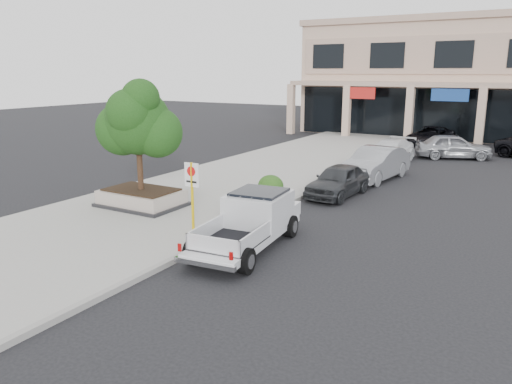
% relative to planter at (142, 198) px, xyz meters
% --- Properties ---
extents(ground, '(120.00, 120.00, 0.00)m').
position_rel_planter_xyz_m(ground, '(6.21, -2.31, -0.48)').
color(ground, black).
rests_on(ground, ground).
extents(sidewalk, '(8.00, 52.00, 0.15)m').
position_rel_planter_xyz_m(sidewalk, '(0.71, 3.69, -0.40)').
color(sidewalk, gray).
rests_on(sidewalk, ground).
extents(curb, '(0.20, 52.00, 0.15)m').
position_rel_planter_xyz_m(curb, '(4.66, 3.69, -0.40)').
color(curb, gray).
rests_on(curb, ground).
extents(planter, '(3.20, 2.20, 0.68)m').
position_rel_planter_xyz_m(planter, '(0.00, 0.00, 0.00)').
color(planter, black).
rests_on(planter, sidewalk).
extents(planter_tree, '(2.90, 2.55, 4.00)m').
position_rel_planter_xyz_m(planter_tree, '(0.13, 0.15, 2.94)').
color(planter_tree, black).
rests_on(planter_tree, planter).
extents(no_parking_sign, '(0.55, 0.09, 2.30)m').
position_rel_planter_xyz_m(no_parking_sign, '(3.71, -1.58, 1.16)').
color(no_parking_sign, '#E2B70B').
rests_on(no_parking_sign, sidewalk).
extents(hedge, '(1.10, 0.99, 0.93)m').
position_rel_planter_xyz_m(hedge, '(3.68, 3.77, 0.14)').
color(hedge, '#1B4614').
rests_on(hedge, sidewalk).
extents(pickup_truck, '(2.43, 5.35, 1.63)m').
position_rel_planter_xyz_m(pickup_truck, '(5.86, -1.77, 0.34)').
color(pickup_truck, silver).
rests_on(pickup_truck, ground).
extents(curb_car_a, '(1.90, 4.13, 1.37)m').
position_rel_planter_xyz_m(curb_car_a, '(5.84, 5.93, 0.21)').
color(curb_car_a, '#2B2D2F').
rests_on(curb_car_a, ground).
extents(curb_car_b, '(2.36, 5.11, 1.62)m').
position_rel_planter_xyz_m(curb_car_b, '(6.21, 9.98, 0.34)').
color(curb_car_b, '#919399').
rests_on(curb_car_b, ground).
extents(curb_car_c, '(2.32, 4.83, 1.36)m').
position_rel_planter_xyz_m(curb_car_c, '(5.48, 15.14, 0.20)').
color(curb_car_c, silver).
rests_on(curb_car_c, ground).
extents(curb_car_d, '(2.88, 5.31, 1.41)m').
position_rel_planter_xyz_m(curb_car_d, '(6.17, 23.22, 0.23)').
color(curb_car_d, black).
rests_on(curb_car_d, ground).
extents(lot_car_a, '(4.84, 3.41, 1.53)m').
position_rel_planter_xyz_m(lot_car_a, '(8.50, 18.49, 0.29)').
color(lot_car_a, '#97999E').
rests_on(lot_car_a, ground).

